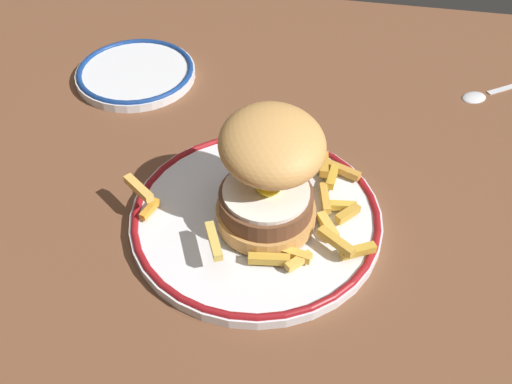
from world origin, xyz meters
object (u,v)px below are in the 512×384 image
at_px(dinner_plate, 256,216).
at_px(burger, 269,174).
at_px(spoon, 483,93).
at_px(side_plate, 136,73).

height_order(dinner_plate, burger, burger).
bearing_deg(burger, spoon, 49.03).
bearing_deg(dinner_plate, burger, -2.59).
bearing_deg(burger, side_plate, 133.90).
xyz_separation_m(dinner_plate, side_plate, (-0.22, 0.24, -0.00)).
bearing_deg(spoon, burger, -130.97).
distance_m(dinner_plate, side_plate, 0.33).
relative_size(dinner_plate, spoon, 2.29).
relative_size(burger, side_plate, 0.89).
xyz_separation_m(burger, side_plate, (-0.24, 0.24, -0.07)).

